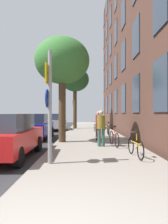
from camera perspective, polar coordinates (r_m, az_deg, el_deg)
The scene contains 19 objects.
ground_plane at distance 17.41m, azimuth -9.84°, elevation -5.86°, with size 41.80×41.80×0.00m, color #332D28.
road_asphalt at distance 17.88m, azimuth -16.52°, elevation -5.69°, with size 7.00×38.00×0.01m, color #2D2D30.
sidewalk at distance 17.17m, azimuth 1.81°, elevation -5.74°, with size 4.20×38.00×0.12m, color gray.
building_facade at distance 18.19m, azimuth 10.66°, elevation 21.43°, with size 0.56×27.00×16.80m.
sign_post at distance 6.24m, azimuth -10.00°, elevation 3.18°, with size 0.16×0.60×3.45m.
traffic_light at distance 26.62m, azimuth -2.88°, elevation 1.24°, with size 0.43×0.24×3.36m.
tree_near at distance 11.24m, azimuth -6.33°, elevation 13.93°, with size 2.94×2.94×5.62m.
tree_far at distance 21.06m, azimuth -2.71°, elevation 8.94°, with size 2.89×2.89×6.27m.
bicycle_0 at distance 7.39m, azimuth 14.20°, elevation -9.46°, with size 0.42×1.70×0.93m.
bicycle_1 at distance 9.65m, azimuth 8.37°, elevation -7.27°, with size 0.42×1.67×0.96m.
bicycle_2 at distance 11.96m, azimuth 3.88°, elevation -6.00°, with size 0.51×1.66×0.94m.
bicycle_3 at distance 14.42m, azimuth 6.74°, elevation -5.05°, with size 0.42×1.71×0.94m.
bicycle_4 at distance 16.74m, azimuth 3.26°, elevation -4.41°, with size 0.42×1.59×0.94m.
bicycle_5 at distance 19.21m, azimuth 5.77°, elevation -3.88°, with size 0.42×1.68×0.96m.
pedestrian_0 at distance 9.41m, azimuth 4.74°, elevation -3.88°, with size 0.53×0.53×1.68m.
pedestrian_1 at distance 13.25m, azimuth 3.94°, elevation -2.91°, with size 0.44×0.44×1.67m.
car_0 at distance 7.91m, azimuth -21.07°, elevation -6.23°, with size 1.87×4.20×1.62m.
car_1 at distance 13.52m, azimuth -13.49°, elevation -3.84°, with size 1.85×4.32×1.62m.
car_2 at distance 19.52m, azimuth -8.41°, elevation -2.81°, with size 1.90×4.00×1.62m.
Camera 1 is at (0.52, -2.08, 1.64)m, focal length 32.29 mm.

